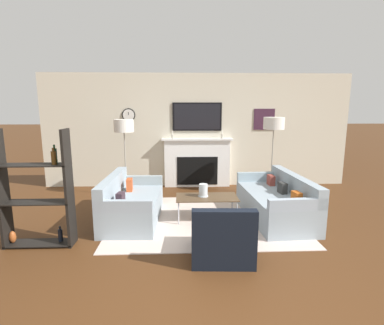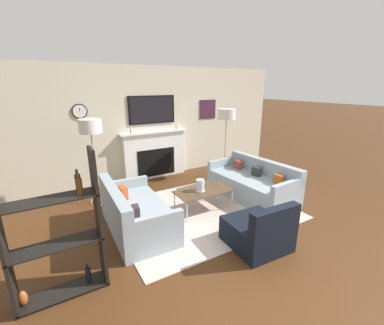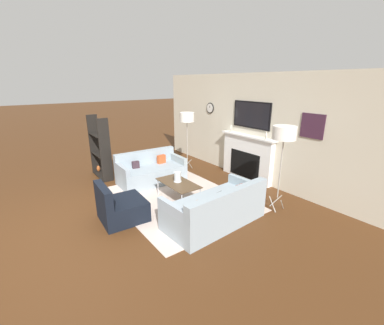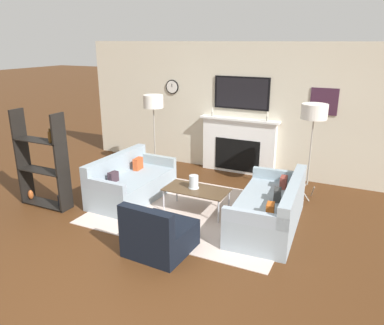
{
  "view_description": "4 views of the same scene",
  "coord_description": "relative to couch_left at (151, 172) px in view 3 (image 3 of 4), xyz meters",
  "views": [
    {
      "loc": [
        -0.42,
        -2.83,
        1.94
      ],
      "look_at": [
        -0.2,
        2.56,
        0.92
      ],
      "focal_mm": 28.0,
      "sensor_mm": 36.0,
      "label": 1
    },
    {
      "loc": [
        -2.35,
        -1.54,
        2.27
      ],
      "look_at": [
        0.16,
        2.72,
        0.76
      ],
      "focal_mm": 24.0,
      "sensor_mm": 36.0,
      "label": 2
    },
    {
      "loc": [
        4.37,
        -0.7,
        2.49
      ],
      "look_at": [
        0.28,
        2.29,
        0.89
      ],
      "focal_mm": 24.0,
      "sensor_mm": 36.0,
      "label": 3
    },
    {
      "loc": [
        2.43,
        -3.04,
        2.72
      ],
      "look_at": [
        -0.15,
        2.32,
        0.77
      ],
      "focal_mm": 35.0,
      "sensor_mm": 36.0,
      "label": 4
    }
  ],
  "objects": [
    {
      "name": "armchair",
      "position": [
        1.38,
        -1.35,
        -0.03
      ],
      "size": [
        0.82,
        0.84,
        0.74
      ],
      "color": "black",
      "rests_on": "ground_plane"
    },
    {
      "name": "ground_plane",
      "position": [
        1.27,
        -2.11,
        -0.28
      ],
      "size": [
        60.0,
        60.0,
        0.0
      ],
      "primitive_type": "plane",
      "color": "#492913"
    },
    {
      "name": "floor_lamp_right",
      "position": [
        2.85,
        1.37,
        1.28
      ],
      "size": [
        0.44,
        0.44,
        1.71
      ],
      "color": "#9E998E",
      "rests_on": "ground_plane"
    },
    {
      "name": "area_rug",
      "position": [
        1.27,
        -0.0,
        -0.27
      ],
      "size": [
        3.15,
        2.48,
        0.01
      ],
      "color": "beige",
      "rests_on": "ground_plane"
    },
    {
      "name": "shelf_unit",
      "position": [
        -1.13,
        -0.89,
        0.48
      ],
      "size": [
        0.94,
        0.28,
        1.64
      ],
      "color": "black",
      "rests_on": "ground_plane"
    },
    {
      "name": "couch_left",
      "position": [
        0.0,
        0.0,
        0.0
      ],
      "size": [
        0.91,
        1.67,
        0.77
      ],
      "color": "#909FA9",
      "rests_on": "ground_plane"
    },
    {
      "name": "fireplace_wall",
      "position": [
        1.27,
        2.27,
        0.95
      ],
      "size": [
        7.37,
        0.28,
        2.7
      ],
      "color": "beige",
      "rests_on": "ground_plane"
    },
    {
      "name": "hurricane_candle",
      "position": [
        1.25,
        0.01,
        0.23
      ],
      "size": [
        0.17,
        0.17,
        0.22
      ],
      "color": "silver",
      "rests_on": "coffee_table"
    },
    {
      "name": "floor_lamp_left",
      "position": [
        -0.31,
        1.37,
        1.24
      ],
      "size": [
        0.41,
        0.41,
        1.67
      ],
      "color": "#9E998E",
      "rests_on": "ground_plane"
    },
    {
      "name": "couch_right",
      "position": [
        2.53,
        0.0,
        0.0
      ],
      "size": [
        0.99,
        1.91,
        0.76
      ],
      "color": "#909FA9",
      "rests_on": "ground_plane"
    },
    {
      "name": "coffee_table",
      "position": [
        1.31,
        -0.01,
        0.1
      ],
      "size": [
        1.05,
        0.54,
        0.41
      ],
      "color": "#4C3823",
      "rests_on": "ground_plane"
    }
  ]
}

